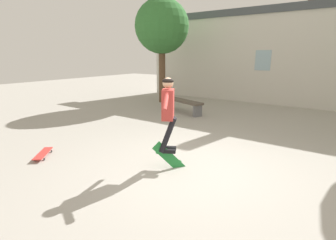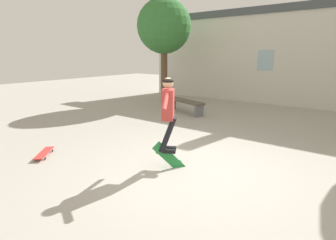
{
  "view_description": "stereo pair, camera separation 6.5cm",
  "coord_description": "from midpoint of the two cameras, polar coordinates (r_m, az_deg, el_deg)",
  "views": [
    {
      "loc": [
        2.53,
        -4.22,
        2.25
      ],
      "look_at": [
        -0.38,
        -0.15,
        1.0
      ],
      "focal_mm": 28.0,
      "sensor_mm": 36.0,
      "label": 1
    },
    {
      "loc": [
        2.59,
        -4.18,
        2.25
      ],
      "look_at": [
        -0.38,
        -0.15,
        1.0
      ],
      "focal_mm": 28.0,
      "sensor_mm": 36.0,
      "label": 2
    }
  ],
  "objects": [
    {
      "name": "skater",
      "position": [
        5.1,
        0.38,
        2.56
      ],
      "size": [
        0.72,
        1.17,
        1.49
      ],
      "rotation": [
        0.0,
        0.0,
        0.52
      ],
      "color": "#B23833"
    },
    {
      "name": "building_backdrop",
      "position": [
        12.93,
        25.58,
        12.73
      ],
      "size": [
        15.18,
        0.52,
        5.65
      ],
      "color": "beige",
      "rests_on": "ground_plane"
    },
    {
      "name": "skateboard_resting",
      "position": [
        6.66,
        -25.12,
        -6.48
      ],
      "size": [
        0.67,
        0.72,
        0.08
      ],
      "rotation": [
        0.0,
        0.0,
        2.3
      ],
      "color": "red",
      "rests_on": "ground_plane"
    },
    {
      "name": "park_bench",
      "position": [
        10.43,
        3.8,
        3.68
      ],
      "size": [
        2.03,
        1.06,
        0.51
      ],
      "rotation": [
        0.0,
        0.0,
        -0.34
      ],
      "color": "brown",
      "rests_on": "ground_plane"
    },
    {
      "name": "tree_left",
      "position": [
        12.77,
        -0.72,
        19.61
      ],
      "size": [
        2.49,
        2.49,
        4.77
      ],
      "color": "brown",
      "rests_on": "ground_plane"
    },
    {
      "name": "ground_plane",
      "position": [
        5.41,
        4.59,
        -10.59
      ],
      "size": [
        40.0,
        40.0,
        0.0
      ],
      "primitive_type": "plane",
      "color": "#A39E93"
    },
    {
      "name": "skateboard_flipping",
      "position": [
        5.35,
        0.65,
        -8.21
      ],
      "size": [
        0.46,
        0.56,
        0.74
      ],
      "rotation": [
        0.0,
        0.0,
        0.87
      ],
      "color": "#237F38"
    }
  ]
}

